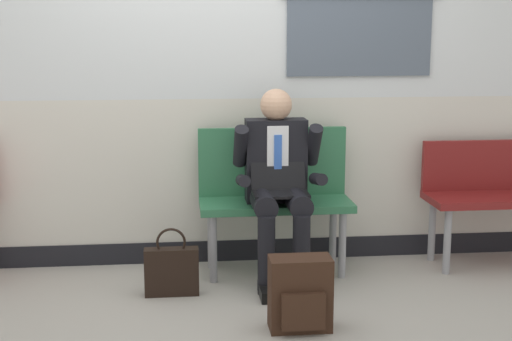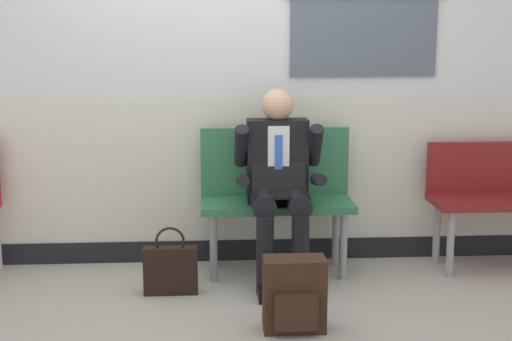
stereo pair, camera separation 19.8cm
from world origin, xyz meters
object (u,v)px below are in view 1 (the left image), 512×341
Objects in this scene: person_seated at (278,180)px; bench_with_person at (274,190)px; backpack at (300,295)px; handbag at (172,270)px.

bench_with_person is at bearing 90.00° from person_seated.
handbag is at bearing 139.08° from backpack.
person_seated is at bearing 90.56° from backpack.
bench_with_person is 2.47× the size of backpack.
bench_with_person is at bearing 31.87° from handbag.
handbag is (-0.70, -0.43, -0.40)m from bench_with_person.
bench_with_person is 0.23m from person_seated.
person_seated reaches higher than handbag.
backpack is at bearing -89.55° from bench_with_person.
backpack is (0.01, -0.84, -0.47)m from person_seated.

